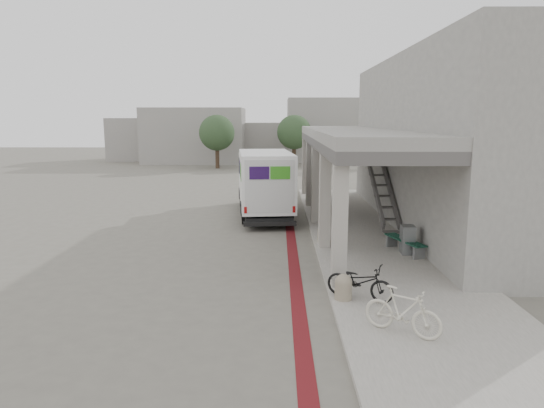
{
  "coord_description": "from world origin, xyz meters",
  "views": [
    {
      "loc": [
        0.5,
        -15.77,
        4.47
      ],
      "look_at": [
        0.3,
        0.46,
        1.6
      ],
      "focal_mm": 32.0,
      "sensor_mm": 36.0,
      "label": 1
    }
  ],
  "objects_px": {
    "fedex_truck": "(264,181)",
    "bench": "(405,243)",
    "utility_cabinet": "(407,240)",
    "bicycle_cream": "(403,311)",
    "bicycle_black": "(360,282)"
  },
  "relations": [
    {
      "from": "fedex_truck",
      "to": "bicycle_black",
      "type": "distance_m",
      "value": 11.34
    },
    {
      "from": "bicycle_black",
      "to": "bicycle_cream",
      "type": "distance_m",
      "value": 2.03
    },
    {
      "from": "bicycle_cream",
      "to": "bench",
      "type": "bearing_deg",
      "value": 20.22
    },
    {
      "from": "bench",
      "to": "bicycle_cream",
      "type": "height_order",
      "value": "bicycle_cream"
    },
    {
      "from": "bicycle_black",
      "to": "bicycle_cream",
      "type": "bearing_deg",
      "value": -135.46
    },
    {
      "from": "fedex_truck",
      "to": "utility_cabinet",
      "type": "relative_size",
      "value": 7.79
    },
    {
      "from": "fedex_truck",
      "to": "bench",
      "type": "relative_size",
      "value": 3.73
    },
    {
      "from": "utility_cabinet",
      "to": "bicycle_cream",
      "type": "relative_size",
      "value": 0.56
    },
    {
      "from": "fedex_truck",
      "to": "bench",
      "type": "xyz_separation_m",
      "value": [
        4.82,
        -6.79,
        -1.16
      ]
    },
    {
      "from": "bench",
      "to": "fedex_truck",
      "type": "bearing_deg",
      "value": 106.82
    },
    {
      "from": "utility_cabinet",
      "to": "fedex_truck",
      "type": "bearing_deg",
      "value": 128.05
    },
    {
      "from": "bicycle_cream",
      "to": "utility_cabinet",
      "type": "bearing_deg",
      "value": 19.53
    },
    {
      "from": "fedex_truck",
      "to": "utility_cabinet",
      "type": "bearing_deg",
      "value": -60.25
    },
    {
      "from": "fedex_truck",
      "to": "utility_cabinet",
      "type": "height_order",
      "value": "fedex_truck"
    },
    {
      "from": "fedex_truck",
      "to": "bicycle_cream",
      "type": "height_order",
      "value": "fedex_truck"
    }
  ]
}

